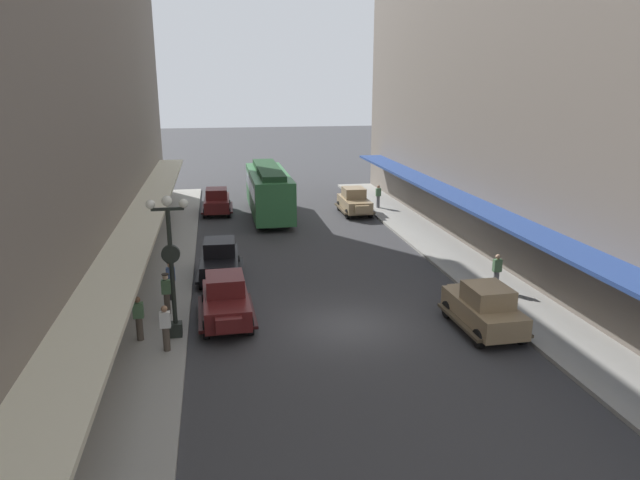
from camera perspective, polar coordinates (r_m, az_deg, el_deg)
ground_plane at (r=22.40m, az=2.79°, el=-8.48°), size 200.00×200.00×0.00m
sidewalk_left at (r=22.03m, az=-16.85°, el=-9.37°), size 3.00×60.00×0.15m
sidewalk_right at (r=25.05m, az=19.87°, el=-6.59°), size 3.00×60.00×0.15m
parked_car_0 at (r=40.73m, az=3.41°, el=3.88°), size 2.15×4.26×1.84m
parked_car_1 at (r=22.50m, az=15.87°, el=-6.36°), size 2.20×4.28×1.84m
parked_car_2 at (r=41.38m, az=-10.13°, el=3.85°), size 2.23×4.29×1.84m
parked_car_3 at (r=22.70m, az=-9.28°, el=-5.76°), size 2.23×4.29×1.84m
parked_car_4 at (r=27.66m, az=-9.84°, el=-1.90°), size 2.27×4.31×1.84m
streetcar at (r=39.78m, az=-5.08°, el=4.98°), size 2.57×9.61×3.46m
lamp_post_with_clock at (r=20.86m, az=-14.47°, el=-2.03°), size 1.42×0.44×5.16m
fire_hydrant at (r=25.19m, az=16.53°, el=-4.99°), size 0.24×0.24×0.82m
pedestrian_0 at (r=21.55m, az=-17.45°, el=-7.35°), size 0.36×0.24×1.64m
pedestrian_1 at (r=23.58m, az=-14.91°, el=-5.10°), size 0.36×0.28×1.67m
pedestrian_2 at (r=25.03m, az=-14.48°, el=-3.86°), size 0.36×0.28×1.67m
pedestrian_3 at (r=20.49m, az=-14.99°, el=-8.35°), size 0.36×0.24×1.64m
pedestrian_4 at (r=26.53m, az=17.05°, el=-3.01°), size 0.36×0.24×1.64m
pedestrian_5 at (r=42.32m, az=5.77°, el=4.33°), size 0.36×0.24×1.64m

